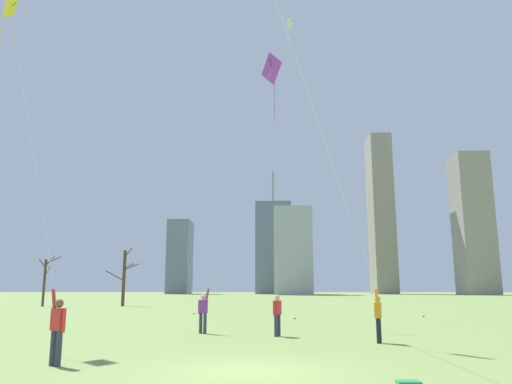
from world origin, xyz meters
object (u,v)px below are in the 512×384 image
at_px(bystander_far_off_by_trees, 277,313).
at_px(bare_tree_leftmost, 45,279).
at_px(kite_flyer_foreground_left_purple, 217,260).
at_px(bare_tree_center, 124,276).
at_px(kite_flyer_foreground_right_yellow, 43,230).
at_px(distant_kite_high_overhead_white, 290,40).
at_px(kite_flyer_far_back_blue, 363,270).

distance_m(bystander_far_off_by_trees, bare_tree_leftmost, 38.96).
distance_m(kite_flyer_foreground_left_purple, bare_tree_center, 33.99).
bearing_deg(kite_flyer_foreground_left_purple, bystander_far_off_by_trees, -16.85).
xyz_separation_m(kite_flyer_foreground_right_yellow, distant_kite_high_overhead_white, (8.04, 21.19, 17.05)).
bearing_deg(bystander_far_off_by_trees, distant_kite_high_overhead_white, 85.15).
bearing_deg(kite_flyer_foreground_right_yellow, kite_flyer_far_back_blue, 15.20).
bearing_deg(kite_flyer_far_back_blue, bystander_far_off_by_trees, 127.13).
bearing_deg(bare_tree_center, bare_tree_leftmost, -171.45).
bearing_deg(bare_tree_leftmost, distant_kite_high_overhead_white, -32.53).
xyz_separation_m(kite_flyer_far_back_blue, kite_flyer_foreground_right_yellow, (-9.58, -2.60, 1.07)).
distance_m(kite_flyer_far_back_blue, bare_tree_center, 40.30).
bearing_deg(distant_kite_high_overhead_white, kite_flyer_foreground_left_purple, -104.95).
bearing_deg(bare_tree_center, bystander_far_off_by_trees, -63.66).
height_order(kite_flyer_far_back_blue, bare_tree_leftmost, kite_flyer_far_back_blue).
height_order(kite_flyer_foreground_right_yellow, bare_tree_leftmost, kite_flyer_foreground_right_yellow).
xyz_separation_m(distant_kite_high_overhead_white, bare_tree_center, (-17.12, 17.13, -17.51)).
relative_size(kite_flyer_far_back_blue, bare_tree_center, 2.06).
distance_m(bystander_far_off_by_trees, distant_kite_high_overhead_white, 24.72).
xyz_separation_m(kite_flyer_foreground_left_purple, bystander_far_off_by_trees, (2.51, -0.76, -2.13)).
height_order(kite_flyer_far_back_blue, bare_tree_center, kite_flyer_far_back_blue).
xyz_separation_m(kite_flyer_foreground_right_yellow, bare_tree_leftmost, (-16.96, 37.14, -0.77)).
height_order(distant_kite_high_overhead_white, bare_tree_center, distant_kite_high_overhead_white).
bearing_deg(kite_flyer_foreground_right_yellow, bare_tree_leftmost, 114.54).
distance_m(distant_kite_high_overhead_white, bare_tree_center, 29.89).
relative_size(kite_flyer_foreground_left_purple, bare_tree_leftmost, 2.26).
bearing_deg(kite_flyer_foreground_left_purple, bare_tree_leftmost, 125.21).
bearing_deg(kite_flyer_foreground_right_yellow, bystander_far_off_by_trees, 42.91).
xyz_separation_m(bystander_far_off_by_trees, distant_kite_high_overhead_white, (1.26, 14.89, 19.69)).
bearing_deg(kite_flyer_foreground_left_purple, kite_flyer_far_back_blue, -40.02).
distance_m(kite_flyer_far_back_blue, kite_flyer_foreground_right_yellow, 9.98).
relative_size(bare_tree_leftmost, bare_tree_center, 0.85).
relative_size(bystander_far_off_by_trees, bare_tree_leftmost, 0.31).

